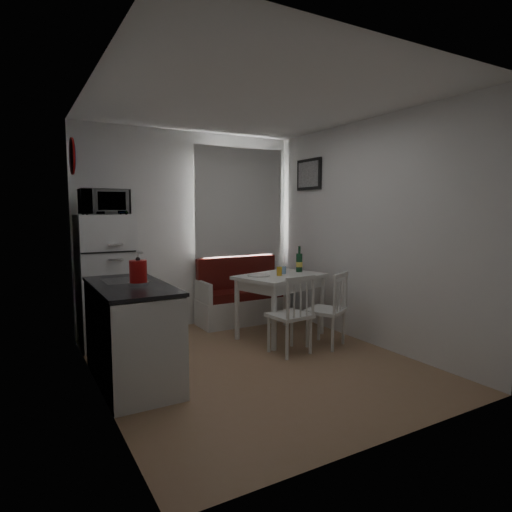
{
  "coord_description": "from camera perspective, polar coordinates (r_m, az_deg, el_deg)",
  "views": [
    {
      "loc": [
        -2.09,
        -3.69,
        1.55
      ],
      "look_at": [
        0.3,
        0.5,
        1.04
      ],
      "focal_mm": 30.0,
      "sensor_mm": 36.0,
      "label": 1
    }
  ],
  "objects": [
    {
      "name": "fridge",
      "position": [
        5.23,
        -19.36,
        -3.08
      ],
      "size": [
        0.6,
        0.6,
        1.51
      ],
      "primitive_type": "cube",
      "color": "white",
      "rests_on": "floor"
    },
    {
      "name": "microwave",
      "position": [
        5.12,
        -19.61,
        6.81
      ],
      "size": [
        0.52,
        0.35,
        0.29
      ],
      "primitive_type": "imported",
      "color": "white",
      "rests_on": "fridge"
    },
    {
      "name": "chair_left",
      "position": [
        4.62,
        5.15,
        -6.68
      ],
      "size": [
        0.45,
        0.43,
        0.47
      ],
      "rotation": [
        0.0,
        0.0,
        0.11
      ],
      "color": "silver",
      "rests_on": "floor"
    },
    {
      "name": "wall_back",
      "position": [
        5.83,
        -8.7,
        3.48
      ],
      "size": [
        3.0,
        0.02,
        2.6
      ],
      "primitive_type": "cube",
      "color": "white",
      "rests_on": "floor"
    },
    {
      "name": "window",
      "position": [
        6.09,
        -2.44,
        6.7
      ],
      "size": [
        1.22,
        0.06,
        1.47
      ],
      "primitive_type": "cube",
      "color": "silver",
      "rests_on": "wall_back"
    },
    {
      "name": "wall_left",
      "position": [
        3.74,
        -20.56,
        1.79
      ],
      "size": [
        0.02,
        3.5,
        2.6
      ],
      "primitive_type": "cube",
      "color": "white",
      "rests_on": "floor"
    },
    {
      "name": "wall_sign",
      "position": [
        5.21,
        -23.22,
        12.14
      ],
      "size": [
        0.03,
        0.4,
        0.4
      ],
      "primitive_type": "cylinder",
      "rotation": [
        0.0,
        1.57,
        0.0
      ],
      "color": "#1B4BA7",
      "rests_on": "wall_left"
    },
    {
      "name": "kitchen_counter",
      "position": [
        4.09,
        -16.27,
        -9.75
      ],
      "size": [
        0.62,
        1.32,
        1.16
      ],
      "color": "silver",
      "rests_on": "floor"
    },
    {
      "name": "picture_frame",
      "position": [
        5.99,
        7.05,
        10.74
      ],
      "size": [
        0.04,
        0.52,
        0.42
      ],
      "primitive_type": "cube",
      "color": "black",
      "rests_on": "wall_right"
    },
    {
      "name": "floor",
      "position": [
        4.51,
        -0.15,
        -14.08
      ],
      "size": [
        3.0,
        3.5,
        0.02
      ],
      "primitive_type": "cube",
      "color": "#A17B56",
      "rests_on": "ground"
    },
    {
      "name": "plate",
      "position": [
        5.11,
        0.35,
        -2.63
      ],
      "size": [
        0.27,
        0.27,
        0.02
      ],
      "primitive_type": "cylinder",
      "color": "white",
      "rests_on": "dining_table"
    },
    {
      "name": "wall_front",
      "position": [
        2.86,
        17.41,
        0.72
      ],
      "size": [
        3.0,
        0.02,
        2.6
      ],
      "primitive_type": "cube",
      "color": "white",
      "rests_on": "floor"
    },
    {
      "name": "wall_right",
      "position": [
        5.16,
        14.52,
        3.03
      ],
      "size": [
        0.02,
        3.5,
        2.6
      ],
      "primitive_type": "cube",
      "color": "white",
      "rests_on": "floor"
    },
    {
      "name": "curtain",
      "position": [
        6.03,
        -2.14,
        7.19
      ],
      "size": [
        1.35,
        0.02,
        1.5
      ],
      "primitive_type": "cube",
      "color": "white",
      "rests_on": "wall_back"
    },
    {
      "name": "bench",
      "position": [
        6.01,
        -1.87,
        -6.01
      ],
      "size": [
        1.27,
        0.49,
        0.91
      ],
      "color": "silver",
      "rests_on": "floor"
    },
    {
      "name": "ceiling",
      "position": [
        4.37,
        -0.16,
        19.91
      ],
      "size": [
        3.0,
        3.5,
        0.02
      ],
      "primitive_type": "cube",
      "color": "white",
      "rests_on": "wall_back"
    },
    {
      "name": "kettle",
      "position": [
        3.89,
        -15.44,
        -2.04
      ],
      "size": [
        0.18,
        0.18,
        0.24
      ],
      "primitive_type": "cylinder",
      "color": "#A80E0D",
      "rests_on": "kitchen_counter"
    },
    {
      "name": "wine_bottle",
      "position": [
        5.51,
        5.79,
        -0.4
      ],
      "size": [
        0.08,
        0.08,
        0.33
      ],
      "primitive_type": null,
      "color": "#133D21",
      "rests_on": "dining_table"
    },
    {
      "name": "drinking_glass_orange",
      "position": [
        5.17,
        3.13,
        -2.04
      ],
      "size": [
        0.06,
        0.06,
        0.11
      ],
      "primitive_type": "cylinder",
      "color": "gold",
      "rests_on": "dining_table"
    },
    {
      "name": "drinking_glass_blue",
      "position": [
        5.33,
        3.72,
        -1.89
      ],
      "size": [
        0.06,
        0.06,
        0.09
      ],
      "primitive_type": "cylinder",
      "color": "#749DC6",
      "rests_on": "dining_table"
    },
    {
      "name": "dining_table",
      "position": [
        5.26,
        3.29,
        -3.45
      ],
      "size": [
        1.19,
        0.98,
        0.77
      ],
      "rotation": [
        0.0,
        0.0,
        0.28
      ],
      "color": "silver",
      "rests_on": "floor"
    },
    {
      "name": "chair_right",
      "position": [
        4.92,
        9.95,
        -6.04
      ],
      "size": [
        0.54,
        0.55,
        0.46
      ],
      "rotation": [
        0.0,
        0.0,
        0.49
      ],
      "color": "silver",
      "rests_on": "floor"
    }
  ]
}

